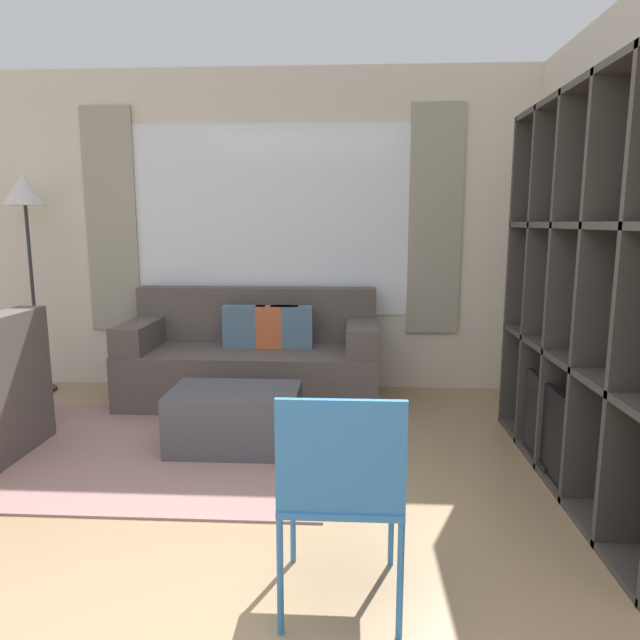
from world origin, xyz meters
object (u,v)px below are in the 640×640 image
object	(u,v)px
couch_main	(253,360)
ottoman	(235,419)
shelving_unit	(608,299)
folding_chair	(341,482)
floor_lamp	(25,204)

from	to	relation	value
couch_main	ottoman	world-z (taller)	couch_main
shelving_unit	folding_chair	size ratio (longest dim) A/B	2.47
couch_main	floor_lamp	size ratio (longest dim) A/B	1.10
shelving_unit	floor_lamp	xyz separation A→B (m)	(-4.01, 1.60, 0.54)
couch_main	folding_chair	xyz separation A→B (m)	(0.76, -2.56, 0.18)
couch_main	floor_lamp	xyz separation A→B (m)	(-1.88, 0.14, 1.25)
ottoman	shelving_unit	bearing A→B (deg)	-11.58
couch_main	folding_chair	distance (m)	2.67
shelving_unit	couch_main	size ratio (longest dim) A/B	1.06
couch_main	folding_chair	bearing A→B (deg)	-73.37
floor_lamp	folding_chair	distance (m)	3.93
shelving_unit	folding_chair	world-z (taller)	shelving_unit
floor_lamp	folding_chair	xyz separation A→B (m)	(2.65, -2.70, -1.07)
shelving_unit	folding_chair	xyz separation A→B (m)	(-1.37, -1.10, -0.53)
shelving_unit	couch_main	world-z (taller)	shelving_unit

